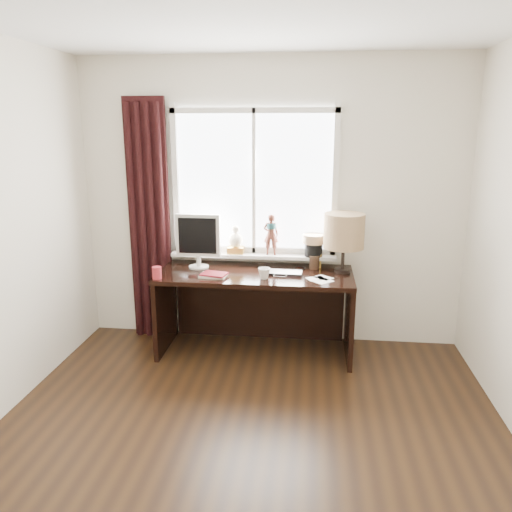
# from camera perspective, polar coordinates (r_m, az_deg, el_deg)

# --- Properties ---
(floor) EXTENTS (3.50, 4.00, 0.00)m
(floor) POSITION_cam_1_polar(r_m,az_deg,el_deg) (3.24, -1.80, -23.32)
(floor) COLOR #311E0F
(floor) RESTS_ON ground
(wall_back) EXTENTS (3.50, 0.00, 2.60)m
(wall_back) POSITION_cam_1_polar(r_m,az_deg,el_deg) (4.59, 1.70, 5.96)
(wall_back) COLOR silver
(wall_back) RESTS_ON ground
(laptop) EXTENTS (0.36, 0.24, 0.03)m
(laptop) POSITION_cam_1_polar(r_m,az_deg,el_deg) (4.32, 3.01, -1.91)
(laptop) COLOR silver
(laptop) RESTS_ON desk
(mug) EXTENTS (0.14, 0.14, 0.10)m
(mug) POSITION_cam_1_polar(r_m,az_deg,el_deg) (4.17, 0.94, -1.97)
(mug) COLOR white
(mug) RESTS_ON desk
(red_cup) EXTENTS (0.08, 0.08, 0.10)m
(red_cup) POSITION_cam_1_polar(r_m,az_deg,el_deg) (4.26, -11.26, -1.88)
(red_cup) COLOR maroon
(red_cup) RESTS_ON desk
(window) EXTENTS (1.52, 0.22, 1.40)m
(window) POSITION_cam_1_polar(r_m,az_deg,el_deg) (4.56, -0.13, 5.95)
(window) COLOR white
(window) RESTS_ON ground
(curtain) EXTENTS (0.38, 0.09, 2.25)m
(curtain) POSITION_cam_1_polar(r_m,az_deg,el_deg) (4.77, -12.13, 3.70)
(curtain) COLOR black
(curtain) RESTS_ON floor
(desk) EXTENTS (1.70, 0.70, 0.75)m
(desk) POSITION_cam_1_polar(r_m,az_deg,el_deg) (4.53, 0.06, -4.51)
(desk) COLOR black
(desk) RESTS_ON floor
(monitor) EXTENTS (0.40, 0.18, 0.49)m
(monitor) POSITION_cam_1_polar(r_m,az_deg,el_deg) (4.48, -6.66, 2.09)
(monitor) COLOR beige
(monitor) RESTS_ON desk
(notebook_stack) EXTENTS (0.24, 0.19, 0.03)m
(notebook_stack) POSITION_cam_1_polar(r_m,az_deg,el_deg) (4.26, -4.86, -2.16)
(notebook_stack) COLOR beige
(notebook_stack) RESTS_ON desk
(brush_holder) EXTENTS (0.09, 0.09, 0.25)m
(brush_holder) POSITION_cam_1_polar(r_m,az_deg,el_deg) (4.50, 6.69, -0.69)
(brush_holder) COLOR black
(brush_holder) RESTS_ON desk
(icon_frame) EXTENTS (0.10, 0.02, 0.13)m
(icon_frame) POSITION_cam_1_polar(r_m,az_deg,el_deg) (4.52, 6.81, -0.57)
(icon_frame) COLOR gold
(icon_frame) RESTS_ON desk
(table_lamp) EXTENTS (0.35, 0.35, 0.52)m
(table_lamp) POSITION_cam_1_polar(r_m,az_deg,el_deg) (4.35, 10.03, 2.76)
(table_lamp) COLOR black
(table_lamp) RESTS_ON desk
(loose_papers) EXTENTS (0.25, 0.28, 0.00)m
(loose_papers) POSITION_cam_1_polar(r_m,az_deg,el_deg) (4.21, 7.44, -2.65)
(loose_papers) COLOR white
(loose_papers) RESTS_ON desk
(desk_cables) EXTENTS (0.39, 0.37, 0.01)m
(desk_cables) POSITION_cam_1_polar(r_m,az_deg,el_deg) (4.37, 3.11, -1.83)
(desk_cables) COLOR black
(desk_cables) RESTS_ON desk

